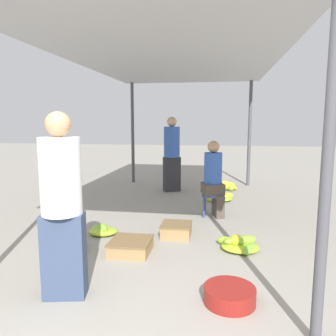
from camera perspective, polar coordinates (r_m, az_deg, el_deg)
canopy_post_front_right at (r=2.46m, az=25.95°, el=0.01°), size 0.08×0.08×2.59m
canopy_post_back_left at (r=8.64m, az=-6.17°, el=6.02°), size 0.08×0.08×2.59m
canopy_post_back_right at (r=8.37m, az=14.01°, el=5.76°), size 0.08×0.08×2.59m
canopy_tarp at (r=5.48m, az=0.85°, el=18.66°), size 3.38×6.40×0.04m
vendor_foreground at (r=3.08m, az=-18.02°, el=-5.93°), size 0.42×0.42×1.69m
stool at (r=5.64m, az=7.76°, el=-5.20°), size 0.34×0.34×0.39m
vendor_seated at (r=5.56m, az=8.01°, el=-1.68°), size 0.42×0.42×1.29m
basin_black at (r=3.17m, az=10.67°, el=-20.91°), size 0.46×0.46×0.15m
banana_pile_left_0 at (r=4.47m, az=-16.94°, el=-12.26°), size 0.58×0.42×0.21m
banana_pile_left_1 at (r=4.86m, az=-11.45°, el=-10.55°), size 0.43×0.36×0.17m
banana_pile_right_0 at (r=4.34m, az=12.31°, el=-12.81°), size 0.56×0.61×0.21m
banana_pile_right_1 at (r=7.85m, az=10.52°, el=-3.21°), size 0.44×0.48×0.20m
banana_pile_right_2 at (r=6.82m, az=9.12°, el=-5.07°), size 0.57×0.62×0.14m
crate_near at (r=4.69m, az=1.46°, el=-10.72°), size 0.42×0.42×0.18m
crate_mid at (r=4.17m, az=-6.49°, el=-13.37°), size 0.49×0.49×0.16m
shopper_walking_mid at (r=7.50m, az=0.67°, el=2.63°), size 0.47×0.47×1.71m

